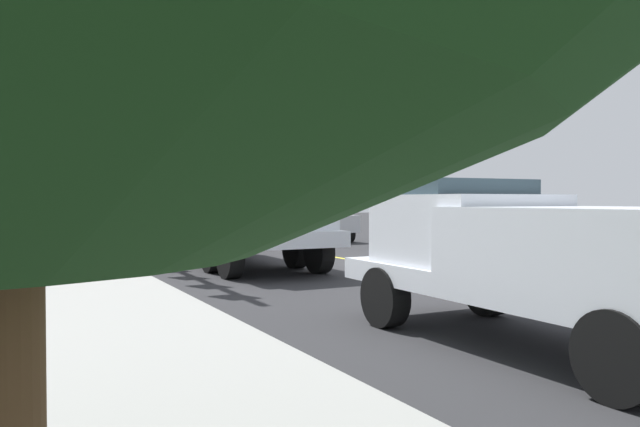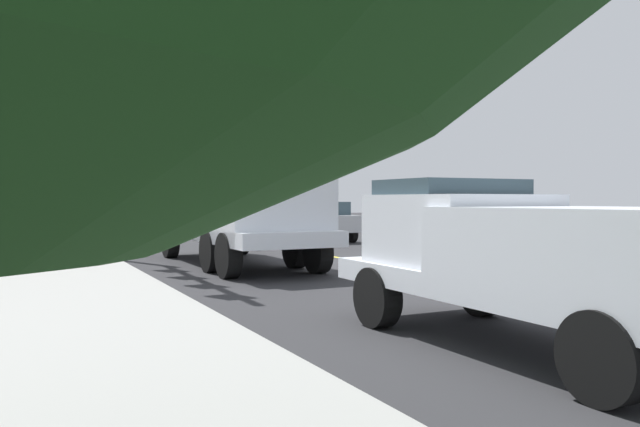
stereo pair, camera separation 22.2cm
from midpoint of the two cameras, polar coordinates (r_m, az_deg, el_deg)
The scene contains 10 objects.
ground at distance 17.80m, azimuth 3.58°, elevation -4.47°, with size 120.00×120.00×0.00m, color #2D2D30.
sidewalk_far_side at distance 15.32m, azimuth -23.45°, elevation -5.28°, with size 60.00×3.60×0.12m, color #9E9E99.
lane_centre_stripe at distance 17.80m, azimuth 3.58°, elevation -4.46°, with size 50.00×0.16×0.01m, color yellow.
utility_bucket_truck at distance 17.26m, azimuth -8.37°, elevation 0.68°, with size 8.33×2.98×6.80m.
service_pickup_truck at distance 7.83m, azimuth 18.68°, elevation -3.65°, with size 5.71×2.45×2.06m.
passing_minivan at distance 26.99m, azimuth -0.90°, elevation -0.44°, with size 4.90×2.18×1.69m.
traffic_cone_mid_front at distance 11.87m, azimuth 14.01°, elevation -5.29°, with size 0.40×0.40×0.88m.
traffic_cone_mid_rear at distance 16.76m, azimuth -0.69°, elevation -3.60°, with size 0.40×0.40×0.72m.
traffic_cone_trailing at distance 21.86m, azimuth -6.67°, elevation -2.51°, with size 0.40×0.40×0.69m.
traffic_signal_mast at distance 19.18m, azimuth -21.20°, elevation 13.12°, with size 7.06×0.84×7.91m.
Camera 1 is at (-15.66, 8.29, 1.78)m, focal length 34.82 mm.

